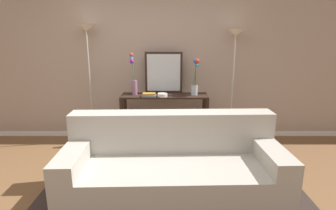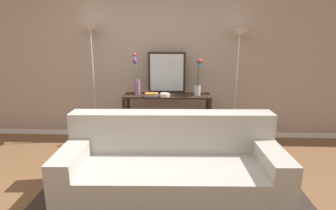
# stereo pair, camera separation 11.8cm
# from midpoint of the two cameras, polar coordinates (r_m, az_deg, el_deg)

# --- Properties ---
(ground_plane) EXTENTS (16.00, 16.00, 0.02)m
(ground_plane) POSITION_cam_midpoint_polar(r_m,az_deg,el_deg) (3.02, -7.22, -20.29)
(ground_plane) COLOR brown
(back_wall) EXTENTS (12.00, 0.15, 2.60)m
(back_wall) POSITION_cam_midpoint_polar(r_m,az_deg,el_deg) (4.54, -3.51, 9.25)
(back_wall) COLOR white
(back_wall) RESTS_ON ground
(area_rug) EXTENTS (2.96, 1.64, 0.01)m
(area_rug) POSITION_cam_midpoint_polar(r_m,az_deg,el_deg) (2.98, 1.88, -20.29)
(area_rug) COLOR #332823
(area_rug) RESTS_ON ground
(couch) EXTENTS (2.31, 0.98, 0.88)m
(couch) POSITION_cam_midpoint_polar(r_m,az_deg,el_deg) (2.96, 1.92, -13.60)
(couch) COLOR #ADA89E
(couch) RESTS_ON ground
(console_table) EXTENTS (1.36, 0.40, 0.82)m
(console_table) POSITION_cam_midpoint_polar(r_m,az_deg,el_deg) (4.25, 0.60, -1.07)
(console_table) COLOR black
(console_table) RESTS_ON ground
(floor_lamp_left) EXTENTS (0.28, 0.28, 1.89)m
(floor_lamp_left) POSITION_cam_midpoint_polar(r_m,az_deg,el_deg) (4.40, -15.34, 11.04)
(floor_lamp_left) COLOR #B7B2A8
(floor_lamp_left) RESTS_ON ground
(floor_lamp_right) EXTENTS (0.28, 0.28, 1.82)m
(floor_lamp_right) POSITION_cam_midpoint_polar(r_m,az_deg,el_deg) (4.32, 15.58, 10.27)
(floor_lamp_right) COLOR #B7B2A8
(floor_lamp_right) RESTS_ON ground
(wall_mirror) EXTENTS (0.60, 0.02, 0.66)m
(wall_mirror) POSITION_cam_midpoint_polar(r_m,az_deg,el_deg) (4.30, 0.52, 6.97)
(wall_mirror) COLOR black
(wall_mirror) RESTS_ON console_table
(vase_tall_flowers) EXTENTS (0.11, 0.09, 0.65)m
(vase_tall_flowers) POSITION_cam_midpoint_polar(r_m,az_deg,el_deg) (4.21, -5.96, 5.65)
(vase_tall_flowers) COLOR gray
(vase_tall_flowers) RESTS_ON console_table
(vase_short_flowers) EXTENTS (0.12, 0.12, 0.57)m
(vase_short_flowers) POSITION_cam_midpoint_polar(r_m,az_deg,el_deg) (4.17, 7.28, 5.40)
(vase_short_flowers) COLOR silver
(vase_short_flowers) RESTS_ON console_table
(fruit_bowl) EXTENTS (0.15, 0.15, 0.05)m
(fruit_bowl) POSITION_cam_midpoint_polar(r_m,az_deg,el_deg) (4.06, 0.18, 2.19)
(fruit_bowl) COLOR silver
(fruit_bowl) RESTS_ON console_table
(book_stack) EXTENTS (0.22, 0.14, 0.05)m
(book_stack) POSITION_cam_midpoint_polar(r_m,az_deg,el_deg) (4.08, -2.71, 2.21)
(book_stack) COLOR slate
(book_stack) RESTS_ON console_table
(book_row_under_console) EXTENTS (0.27, 0.18, 0.12)m
(book_row_under_console) POSITION_cam_midpoint_polar(r_m,az_deg,el_deg) (4.45, -4.99, -7.43)
(book_row_under_console) COLOR tan
(book_row_under_console) RESTS_ON ground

